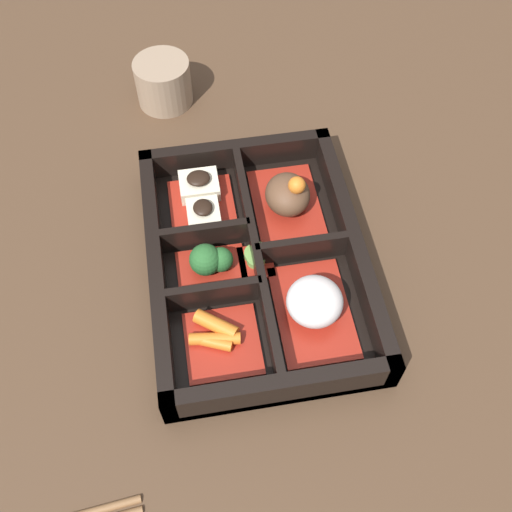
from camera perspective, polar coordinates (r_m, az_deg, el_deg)
name	(u,v)px	position (r m, az deg, el deg)	size (l,w,h in m)	color
ground_plane	(256,269)	(0.62, 0.00, -1.29)	(3.00, 3.00, 0.00)	#4C3523
bento_base	(256,267)	(0.61, 0.00, -1.04)	(0.29, 0.21, 0.01)	black
bento_rim	(254,259)	(0.60, -0.18, -0.26)	(0.29, 0.21, 0.04)	black
bowl_stew	(288,198)	(0.64, 3.04, 5.56)	(0.11, 0.07, 0.05)	maroon
bowl_rice	(314,304)	(0.57, 5.56, -4.61)	(0.11, 0.07, 0.04)	maroon
bowl_tofu	(201,200)	(0.65, -5.22, 5.29)	(0.08, 0.07, 0.03)	maroon
bowl_greens	(211,264)	(0.59, -4.31, -0.75)	(0.05, 0.07, 0.04)	maroon
bowl_carrots	(220,340)	(0.56, -3.47, -7.94)	(0.07, 0.07, 0.02)	maroon
bowl_pickles	(256,258)	(0.61, 0.05, -0.18)	(0.04, 0.04, 0.01)	maroon
tea_cup	(163,81)	(0.77, -8.83, 16.12)	(0.07, 0.07, 0.06)	gray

